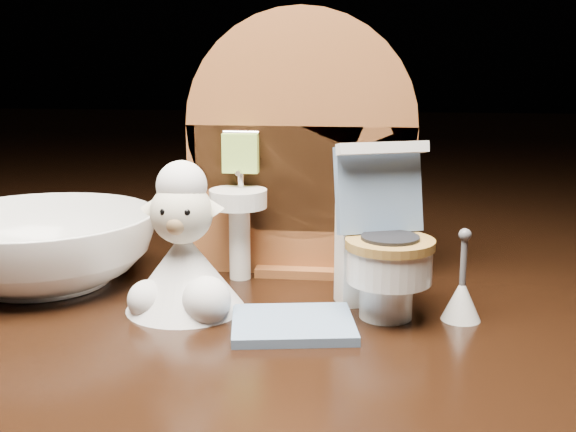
# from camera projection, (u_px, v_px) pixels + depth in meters

# --- Properties ---
(backdrop_panel) EXTENTS (0.13, 0.05, 0.15)m
(backdrop_panel) POSITION_uv_depth(u_px,v_px,m) (300.00, 160.00, 0.41)
(backdrop_panel) COLOR brown
(backdrop_panel) RESTS_ON ground
(toy_toilet) EXTENTS (0.05, 0.06, 0.08)m
(toy_toilet) POSITION_uv_depth(u_px,v_px,m) (382.00, 251.00, 0.35)
(toy_toilet) COLOR white
(toy_toilet) RESTS_ON ground
(bath_mat) EXTENTS (0.06, 0.06, 0.00)m
(bath_mat) POSITION_uv_depth(u_px,v_px,m) (293.00, 324.00, 0.34)
(bath_mat) COLOR #637FA1
(bath_mat) RESTS_ON ground
(toilet_brush) EXTENTS (0.02, 0.02, 0.05)m
(toilet_brush) POSITION_uv_depth(u_px,v_px,m) (462.00, 296.00, 0.35)
(toilet_brush) COLOR white
(toilet_brush) RESTS_ON ground
(plush_lamb) EXTENTS (0.06, 0.06, 0.08)m
(plush_lamb) POSITION_uv_depth(u_px,v_px,m) (184.00, 258.00, 0.36)
(plush_lamb) COLOR silver
(plush_lamb) RESTS_ON ground
(ceramic_bowl) EXTENTS (0.14, 0.14, 0.04)m
(ceramic_bowl) POSITION_uv_depth(u_px,v_px,m) (42.00, 248.00, 0.40)
(ceramic_bowl) COLOR white
(ceramic_bowl) RESTS_ON ground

